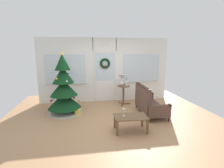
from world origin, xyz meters
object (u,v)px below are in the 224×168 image
object	(u,v)px
table_lamp	(122,78)
gift_box	(78,111)
settee_sofa	(148,103)
coffee_table	(131,118)
wine_glass	(124,111)
side_table	(123,91)
flower_vase	(126,83)
christmas_tree	(64,91)

from	to	relation	value
table_lamp	gift_box	size ratio (longest dim) A/B	2.41
settee_sofa	coffee_table	distance (m)	1.41
table_lamp	wine_glass	world-z (taller)	table_lamp
settee_sofa	wine_glass	xyz separation A→B (m)	(-1.06, -1.06, 0.17)
side_table	gift_box	world-z (taller)	side_table
flower_vase	wine_glass	distance (m)	2.21
christmas_tree	settee_sofa	xyz separation A→B (m)	(2.71, -0.55, -0.39)
table_lamp	wine_glass	xyz separation A→B (m)	(-0.42, -2.21, -0.47)
side_table	coffee_table	xyz separation A→B (m)	(-0.31, -2.21, -0.17)
christmas_tree	table_lamp	distance (m)	2.18
flower_vase	table_lamp	bearing A→B (deg)	147.99
table_lamp	coffee_table	size ratio (longest dim) A/B	0.51
gift_box	settee_sofa	bearing A→B (deg)	-8.39
settee_sofa	gift_box	bearing A→B (deg)	171.61
settee_sofa	side_table	xyz separation A→B (m)	(-0.57, 1.11, 0.14)
settee_sofa	table_lamp	xyz separation A→B (m)	(-0.63, 1.15, 0.65)
christmas_tree	coffee_table	xyz separation A→B (m)	(1.83, -1.65, -0.41)
table_lamp	wine_glass	bearing A→B (deg)	-100.81
settee_sofa	coffee_table	world-z (taller)	settee_sofa
flower_vase	christmas_tree	bearing A→B (deg)	-167.29
coffee_table	gift_box	world-z (taller)	coffee_table
christmas_tree	wine_glass	xyz separation A→B (m)	(1.66, -1.61, -0.21)
flower_vase	wine_glass	size ratio (longest dim) A/B	1.79
christmas_tree	table_lamp	world-z (taller)	christmas_tree
table_lamp	coffee_table	xyz separation A→B (m)	(-0.25, -2.25, -0.68)
settee_sofa	side_table	distance (m)	1.26
wine_glass	gift_box	size ratio (longest dim) A/B	1.07
coffee_table	christmas_tree	bearing A→B (deg)	137.96
table_lamp	christmas_tree	bearing A→B (deg)	-163.78
flower_vase	gift_box	distance (m)	2.09
christmas_tree	table_lamp	size ratio (longest dim) A/B	4.64
flower_vase	wine_glass	bearing A→B (deg)	-105.41
gift_box	coffee_table	bearing A→B (deg)	-45.79
side_table	flower_vase	bearing A→B (deg)	-30.96
gift_box	side_table	bearing A→B (deg)	24.43
christmas_tree	gift_box	distance (m)	0.82
coffee_table	wine_glass	distance (m)	0.27
wine_glass	gift_box	xyz separation A→B (m)	(-1.23, 1.40, -0.46)
side_table	flower_vase	xyz separation A→B (m)	(0.10, -0.06, 0.33)
table_lamp	gift_box	bearing A→B (deg)	-153.66
side_table	gift_box	distance (m)	1.92
table_lamp	flower_vase	distance (m)	0.25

